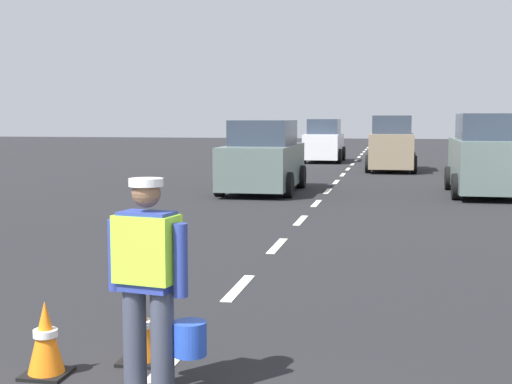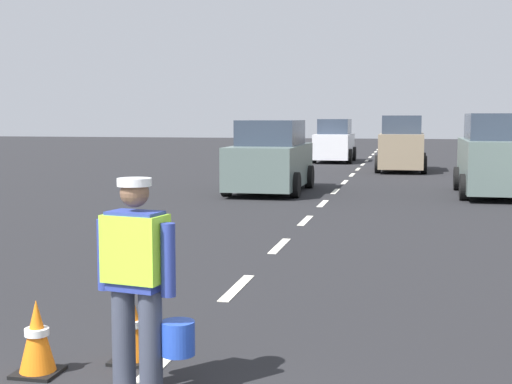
% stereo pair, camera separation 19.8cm
% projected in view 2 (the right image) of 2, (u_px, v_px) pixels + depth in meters
% --- Properties ---
extents(ground_plane, '(96.00, 96.00, 0.00)m').
position_uv_depth(ground_plane, '(346.00, 181.00, 23.89)').
color(ground_plane, black).
extents(lane_center_line, '(0.14, 46.40, 0.01)m').
position_uv_depth(lane_center_line, '(355.00, 172.00, 27.97)').
color(lane_center_line, silver).
rests_on(lane_center_line, ground).
extents(road_worker, '(0.77, 0.36, 1.67)m').
position_uv_depth(road_worker, '(139.00, 275.00, 5.47)').
color(road_worker, '#383D4C').
rests_on(road_worker, ground).
extents(traffic_cone_near, '(0.36, 0.36, 0.60)m').
position_uv_depth(traffic_cone_near, '(133.00, 328.00, 6.28)').
color(traffic_cone_near, black).
rests_on(traffic_cone_near, ground).
extents(traffic_cone_far, '(0.36, 0.36, 0.63)m').
position_uv_depth(traffic_cone_far, '(37.00, 338.00, 5.97)').
color(traffic_cone_far, black).
rests_on(traffic_cone_far, ground).
extents(car_oncoming_third, '(1.86, 3.89, 2.02)m').
position_uv_depth(car_oncoming_third, '(334.00, 142.00, 34.19)').
color(car_oncoming_third, silver).
rests_on(car_oncoming_third, ground).
extents(car_oncoming_second, '(2.09, 4.34, 2.03)m').
position_uv_depth(car_oncoming_second, '(270.00, 159.00, 20.48)').
color(car_oncoming_second, slate).
rests_on(car_oncoming_second, ground).
extents(car_outgoing_far, '(1.92, 4.00, 2.18)m').
position_uv_depth(car_outgoing_far, '(402.00, 145.00, 28.34)').
color(car_outgoing_far, gray).
rests_on(car_outgoing_far, ground).
extents(car_parked_far, '(1.92, 4.27, 2.21)m').
position_uv_depth(car_parked_far, '(494.00, 158.00, 19.48)').
color(car_parked_far, slate).
rests_on(car_parked_far, ground).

